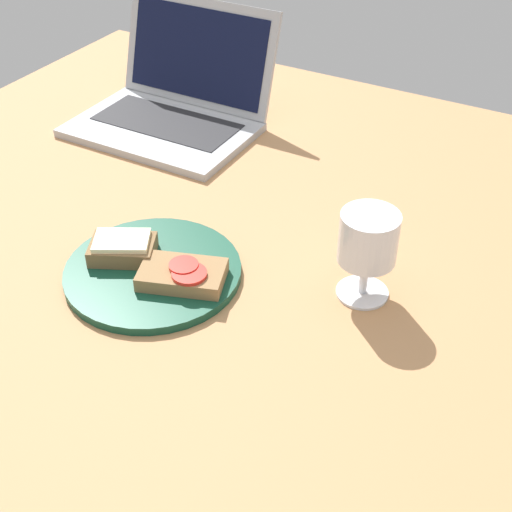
% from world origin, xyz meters
% --- Properties ---
extents(wooden_table, '(1.40, 1.40, 0.03)m').
position_xyz_m(wooden_table, '(0.00, 0.00, 0.01)').
color(wooden_table, '#B27F51').
rests_on(wooden_table, ground).
extents(plate, '(0.25, 0.25, 0.01)m').
position_xyz_m(plate, '(-0.04, -0.07, 0.04)').
color(plate, '#144733').
rests_on(plate, wooden_table).
extents(sandwich_with_cheese, '(0.11, 0.10, 0.03)m').
position_xyz_m(sandwich_with_cheese, '(-0.09, -0.07, 0.06)').
color(sandwich_with_cheese, brown).
rests_on(sandwich_with_cheese, plate).
extents(sandwich_with_tomato, '(0.13, 0.11, 0.03)m').
position_xyz_m(sandwich_with_tomato, '(0.02, -0.07, 0.06)').
color(sandwich_with_tomato, '#937047').
rests_on(sandwich_with_tomato, plate).
extents(wine_glass, '(0.08, 0.08, 0.13)m').
position_xyz_m(wine_glass, '(0.24, 0.04, 0.12)').
color(wine_glass, white).
rests_on(wine_glass, wooden_table).
extents(laptop, '(0.34, 0.29, 0.21)m').
position_xyz_m(laptop, '(-0.28, 0.34, 0.07)').
color(laptop, '#ADAFB5').
rests_on(laptop, wooden_table).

